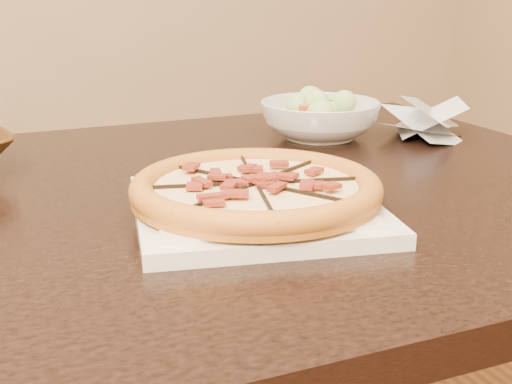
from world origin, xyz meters
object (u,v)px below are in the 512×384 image
pizza (256,189)px  plate (256,208)px  dining_table (133,272)px  salad_bowl (320,120)px

pizza → plate: bearing=-75.3°
dining_table → salad_bowl: 0.45m
dining_table → plate: (0.12, -0.13, 0.11)m
pizza → dining_table: bearing=132.6°
plate → salad_bowl: salad_bowl is taller
pizza → salad_bowl: bearing=52.5°
plate → salad_bowl: (0.26, 0.34, 0.02)m
plate → pizza: bearing=104.7°
dining_table → salad_bowl: size_ratio=7.01×
pizza → salad_bowl: size_ratio=1.43×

